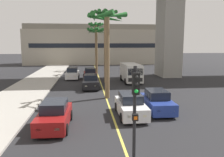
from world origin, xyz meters
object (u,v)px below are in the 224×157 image
(palm_tree_farthest_median, at_px, (106,27))
(car_queue_third, at_px, (72,74))
(car_queue_sixth, at_px, (131,106))
(car_queue_fifth, at_px, (91,82))
(traffic_light_median_near, at_px, (135,108))
(traffic_light_median_far, at_px, (107,65))
(palm_tree_far_median, at_px, (96,33))
(palm_tree_mid_median, at_px, (107,31))
(car_queue_front, at_px, (157,102))
(car_queue_second, at_px, (54,115))
(delivery_van, at_px, (131,72))
(palm_tree_near_median, at_px, (96,36))
(car_queue_fourth, at_px, (90,74))

(palm_tree_farthest_median, bearing_deg, car_queue_third, 139.78)
(car_queue_third, bearing_deg, car_queue_sixth, -74.05)
(car_queue_fifth, height_order, traffic_light_median_near, traffic_light_median_near)
(traffic_light_median_far, distance_m, palm_tree_far_median, 19.04)
(traffic_light_median_near, bearing_deg, palm_tree_mid_median, 89.35)
(car_queue_front, height_order, car_queue_third, same)
(car_queue_second, height_order, palm_tree_mid_median, palm_tree_mid_median)
(car_queue_fifth, xyz_separation_m, delivery_van, (5.18, 3.42, 0.57))
(palm_tree_mid_median, bearing_deg, delivery_van, 65.16)
(car_queue_front, xyz_separation_m, car_queue_fifth, (-4.69, 9.29, 0.00))
(car_queue_third, bearing_deg, car_queue_front, -66.73)
(car_queue_sixth, bearing_deg, car_queue_second, -161.84)
(palm_tree_near_median, bearing_deg, traffic_light_median_near, -89.81)
(traffic_light_median_near, distance_m, palm_tree_mid_median, 13.26)
(car_queue_second, height_order, car_queue_fourth, same)
(car_queue_front, xyz_separation_m, car_queue_second, (-7.06, -2.48, 0.00))
(car_queue_second, xyz_separation_m, palm_tree_mid_median, (3.77, 7.01, 5.35))
(car_queue_fifth, xyz_separation_m, palm_tree_farthest_median, (1.99, 3.54, 6.22))
(palm_tree_near_median, relative_size, palm_tree_far_median, 0.86)
(car_queue_third, distance_m, car_queue_sixth, 18.14)
(car_queue_fourth, height_order, palm_tree_far_median, palm_tree_far_median)
(car_queue_third, xyz_separation_m, palm_tree_mid_median, (3.84, -12.05, 5.35))
(car_queue_front, distance_m, palm_tree_far_median, 27.33)
(delivery_van, height_order, traffic_light_median_near, traffic_light_median_near)
(car_queue_fifth, xyz_separation_m, car_queue_sixth, (2.54, -10.16, 0.00))
(car_queue_fourth, height_order, traffic_light_median_far, traffic_light_median_far)
(car_queue_second, relative_size, palm_tree_mid_median, 0.54)
(car_queue_sixth, bearing_deg, palm_tree_near_median, 93.63)
(car_queue_front, distance_m, palm_tree_near_median, 22.06)
(car_queue_third, bearing_deg, delivery_van, -26.86)
(car_queue_sixth, bearing_deg, traffic_light_median_near, -99.90)
(car_queue_second, relative_size, car_queue_sixth, 1.01)
(traffic_light_median_near, height_order, palm_tree_farthest_median, palm_tree_farthest_median)
(traffic_light_median_far, height_order, palm_tree_farthest_median, palm_tree_farthest_median)
(delivery_van, bearing_deg, car_queue_front, -92.24)
(car_queue_sixth, height_order, palm_tree_farthest_median, palm_tree_farthest_median)
(car_queue_front, relative_size, car_queue_fourth, 1.00)
(car_queue_sixth, bearing_deg, car_queue_front, 22.08)
(car_queue_fourth, xyz_separation_m, traffic_light_median_near, (1.23, -23.81, 1.99))
(car_queue_sixth, bearing_deg, palm_tree_farthest_median, 92.33)
(car_queue_fifth, bearing_deg, palm_tree_near_median, 84.45)
(palm_tree_mid_median, bearing_deg, traffic_light_median_far, 85.11)
(car_queue_fifth, distance_m, delivery_van, 6.24)
(delivery_van, height_order, palm_tree_far_median, palm_tree_far_median)
(car_queue_fifth, height_order, palm_tree_farthest_median, palm_tree_farthest_median)
(car_queue_sixth, xyz_separation_m, traffic_light_median_near, (-1.30, -7.43, 1.99))
(car_queue_sixth, relative_size, traffic_light_median_far, 0.98)
(car_queue_sixth, relative_size, palm_tree_mid_median, 0.53)
(delivery_van, bearing_deg, palm_tree_mid_median, -114.84)
(car_queue_fourth, xyz_separation_m, traffic_light_median_far, (1.66, -7.66, 1.99))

